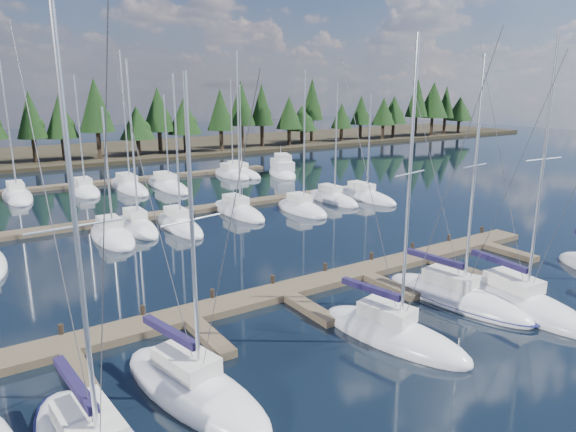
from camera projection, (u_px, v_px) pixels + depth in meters
ground at (199, 244)px, 40.19m from camera, size 260.00×260.00×0.00m
far_shore at (58, 155)px, 88.76m from camera, size 220.00×30.00×0.60m
main_dock at (287, 295)px, 29.89m from camera, size 44.00×6.13×0.90m
back_docks at (126, 197)px, 56.02m from camera, size 50.00×21.80×0.40m
front_sailboat_2 at (193, 388)px, 20.57m from camera, size 4.71×9.10×13.36m
front_sailboat_3 at (392, 333)px, 25.05m from camera, size 4.35×8.60×15.03m
front_sailboat_4 at (455, 297)px, 29.37m from camera, size 3.99×9.74×14.43m
front_sailboat_5 at (518, 302)px, 28.74m from camera, size 3.85×9.40×15.24m
back_sailboat_rows at (139, 203)px, 52.75m from camera, size 46.25×33.19×16.67m
motor_yacht_right at (282, 171)px, 71.26m from camera, size 6.25×10.04×4.77m
tree_line at (54, 116)px, 78.15m from camera, size 186.50×11.94×14.11m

